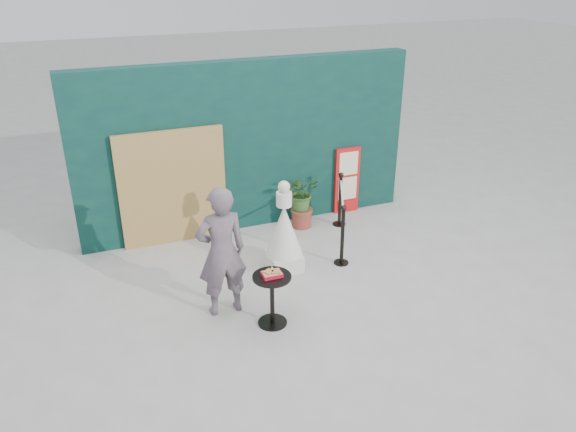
# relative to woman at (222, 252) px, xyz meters

# --- Properties ---
(ground) EXTENTS (60.00, 60.00, 0.00)m
(ground) POSITION_rel_woman_xyz_m (1.21, -0.58, -0.94)
(ground) COLOR #ADAAA5
(ground) RESTS_ON ground
(back_wall) EXTENTS (6.00, 0.30, 3.00)m
(back_wall) POSITION_rel_woman_xyz_m (1.21, 2.57, 0.56)
(back_wall) COLOR #092C2B
(back_wall) RESTS_ON ground
(bamboo_fence) EXTENTS (1.80, 0.08, 2.00)m
(bamboo_fence) POSITION_rel_woman_xyz_m (-0.19, 2.36, 0.06)
(bamboo_fence) COLOR tan
(bamboo_fence) RESTS_ON ground
(woman) EXTENTS (0.70, 0.47, 1.89)m
(woman) POSITION_rel_woman_xyz_m (0.00, 0.00, 0.00)
(woman) COLOR #675863
(woman) RESTS_ON ground
(menu_board) EXTENTS (0.50, 0.07, 1.30)m
(menu_board) POSITION_rel_woman_xyz_m (3.11, 2.37, -0.29)
(menu_board) COLOR red
(menu_board) RESTS_ON ground
(statue) EXTENTS (0.59, 0.59, 1.51)m
(statue) POSITION_rel_woman_xyz_m (1.20, 0.77, -0.33)
(statue) COLOR silver
(statue) RESTS_ON ground
(cafe_table) EXTENTS (0.52, 0.52, 0.75)m
(cafe_table) POSITION_rel_woman_xyz_m (0.53, -0.53, -0.45)
(cafe_table) COLOR black
(cafe_table) RESTS_ON ground
(food_basket) EXTENTS (0.26, 0.19, 0.11)m
(food_basket) POSITION_rel_woman_xyz_m (0.53, -0.52, -0.16)
(food_basket) COLOR red
(food_basket) RESTS_ON cafe_table
(planter) EXTENTS (0.60, 0.52, 1.02)m
(planter) POSITION_rel_woman_xyz_m (2.05, 2.08, -0.36)
(planter) COLOR brown
(planter) RESTS_ON ground
(stanchion_barrier) EXTENTS (0.84, 1.54, 1.03)m
(stanchion_barrier) POSITION_rel_woman_xyz_m (2.43, 1.24, -0.45)
(stanchion_barrier) COLOR black
(stanchion_barrier) RESTS_ON ground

